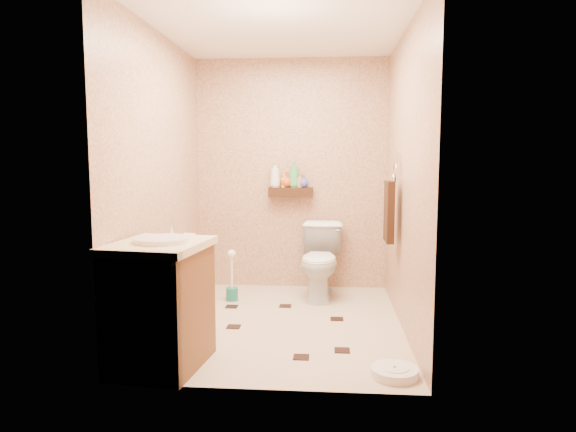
{
  "coord_description": "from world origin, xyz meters",
  "views": [
    {
      "loc": [
        0.39,
        -4.15,
        1.38
      ],
      "look_at": [
        0.04,
        0.25,
        0.87
      ],
      "focal_mm": 32.0,
      "sensor_mm": 36.0,
      "label": 1
    }
  ],
  "objects": [
    {
      "name": "ceiling",
      "position": [
        0.0,
        0.0,
        2.4
      ],
      "size": [
        2.0,
        2.5,
        0.02
      ],
      "primitive_type": "cube",
      "color": "white",
      "rests_on": "wall_back"
    },
    {
      "name": "vanity",
      "position": [
        -0.7,
        -0.95,
        0.43
      ],
      "size": [
        0.64,
        0.75,
        0.96
      ],
      "rotation": [
        0.0,
        0.0,
        -0.13
      ],
      "color": "brown",
      "rests_on": "ground"
    },
    {
      "name": "wall_front",
      "position": [
        0.0,
        -1.25,
        1.2
      ],
      "size": [
        2.0,
        0.04,
        2.4
      ],
      "primitive_type": "cube",
      "color": "tan",
      "rests_on": "ground"
    },
    {
      "name": "floor_accents",
      "position": [
        0.05,
        -0.07,
        0.0
      ],
      "size": [
        1.11,
        1.33,
        0.01
      ],
      "color": "black",
      "rests_on": "ground"
    },
    {
      "name": "bathroom_scale",
      "position": [
        0.82,
        -1.0,
        0.03
      ],
      "size": [
        0.32,
        0.32,
        0.06
      ],
      "rotation": [
        0.0,
        0.0,
        -0.07
      ],
      "color": "white",
      "rests_on": "ground"
    },
    {
      "name": "bottle_f",
      "position": [
        0.13,
        1.17,
        1.13
      ],
      "size": [
        0.14,
        0.14,
        0.13
      ],
      "primitive_type": "imported",
      "rotation": [
        0.0,
        0.0,
        5.51
      ],
      "color": "#4246A6",
      "rests_on": "wall_shelf"
    },
    {
      "name": "bottle_e",
      "position": [
        0.09,
        1.17,
        1.14
      ],
      "size": [
        0.09,
        0.09,
        0.15
      ],
      "primitive_type": "imported",
      "rotation": [
        0.0,
        0.0,
        0.75
      ],
      "color": "#D58747",
      "rests_on": "wall_shelf"
    },
    {
      "name": "bottle_b",
      "position": [
        -0.06,
        1.17,
        1.14
      ],
      "size": [
        0.09,
        0.09,
        0.14
      ],
      "primitive_type": "imported",
      "rotation": [
        0.0,
        0.0,
        3.57
      ],
      "color": "#ECFF35",
      "rests_on": "wall_shelf"
    },
    {
      "name": "bottle_d",
      "position": [
        0.03,
        1.17,
        1.21
      ],
      "size": [
        0.11,
        0.11,
        0.27
      ],
      "primitive_type": "imported",
      "rotation": [
        0.0,
        0.0,
        4.65
      ],
      "color": "green",
      "rests_on": "wall_shelf"
    },
    {
      "name": "ground",
      "position": [
        0.0,
        0.0,
        0.0
      ],
      "size": [
        2.5,
        2.5,
        0.0
      ],
      "primitive_type": "plane",
      "color": "tan",
      "rests_on": "ground"
    },
    {
      "name": "wall_right",
      "position": [
        1.0,
        0.0,
        1.2
      ],
      "size": [
        0.04,
        2.5,
        2.4
      ],
      "primitive_type": "cube",
      "color": "tan",
      "rests_on": "ground"
    },
    {
      "name": "bottle_a",
      "position": [
        -0.16,
        1.17,
        1.21
      ],
      "size": [
        0.12,
        0.12,
        0.27
      ],
      "primitive_type": "imported",
      "rotation": [
        0.0,
        0.0,
        6.1
      ],
      "color": "silver",
      "rests_on": "wall_shelf"
    },
    {
      "name": "toilet_paper",
      "position": [
        -0.94,
        0.65,
        0.6
      ],
      "size": [
        0.12,
        0.11,
        0.12
      ],
      "color": "white",
      "rests_on": "wall_left"
    },
    {
      "name": "wall_shelf",
      "position": [
        0.0,
        1.17,
        1.02
      ],
      "size": [
        0.46,
        0.14,
        0.1
      ],
      "primitive_type": "cube",
      "color": "#371D0F",
      "rests_on": "wall_back"
    },
    {
      "name": "toilet_brush",
      "position": [
        -0.53,
        0.64,
        0.17
      ],
      "size": [
        0.11,
        0.11,
        0.5
      ],
      "color": "#196760",
      "rests_on": "ground"
    },
    {
      "name": "wall_left",
      "position": [
        -1.0,
        0.0,
        1.2
      ],
      "size": [
        0.04,
        2.5,
        2.4
      ],
      "primitive_type": "cube",
      "color": "tan",
      "rests_on": "ground"
    },
    {
      "name": "wall_back",
      "position": [
        0.0,
        1.25,
        1.2
      ],
      "size": [
        2.0,
        0.04,
        2.4
      ],
      "primitive_type": "cube",
      "color": "tan",
      "rests_on": "ground"
    },
    {
      "name": "bottle_c",
      "position": [
        -0.04,
        1.17,
        1.15
      ],
      "size": [
        0.15,
        0.15,
        0.16
      ],
      "primitive_type": "imported",
      "rotation": [
        0.0,
        0.0,
        5.99
      ],
      "color": "#C04116",
      "rests_on": "wall_shelf"
    },
    {
      "name": "toilet",
      "position": [
        0.32,
        0.83,
        0.36
      ],
      "size": [
        0.44,
        0.73,
        0.73
      ],
      "primitive_type": "imported",
      "rotation": [
        0.0,
        0.0,
        -0.05
      ],
      "color": "white",
      "rests_on": "ground"
    },
    {
      "name": "towel_ring",
      "position": [
        0.91,
        0.25,
        0.95
      ],
      "size": [
        0.12,
        0.3,
        0.76
      ],
      "color": "silver",
      "rests_on": "wall_right"
    }
  ]
}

